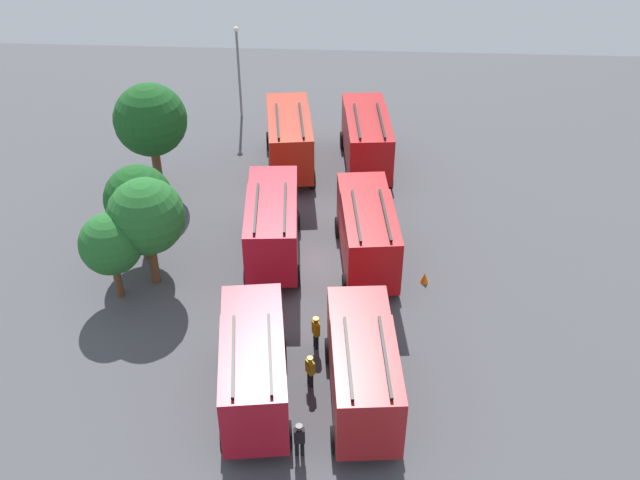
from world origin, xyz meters
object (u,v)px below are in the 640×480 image
firefighter_1 (299,439)px  lamppost (238,65)px  tree_2 (138,199)px  tree_0 (111,244)px  fire_truck_1 (367,231)px  traffic_cone_0 (425,278)px  tree_3 (150,120)px  fire_truck_2 (366,137)px  tree_1 (146,217)px  firefighter_2 (316,331)px  firefighter_0 (310,370)px  fire_truck_4 (272,223)px  fire_truck_0 (363,367)px  fire_truck_5 (289,137)px  fire_truck_3 (254,365)px

firefighter_1 → lamppost: lamppost is taller
tree_2 → tree_0: bearing=169.7°
tree_2 → fire_truck_1: bearing=-90.6°
fire_truck_1 → traffic_cone_0: fire_truck_1 is taller
firefighter_1 → tree_3: bearing=-160.9°
fire_truck_2 → lamppost: 10.91m
tree_2 → traffic_cone_0: 14.68m
tree_3 → tree_1: bearing=-168.4°
tree_2 → tree_3: tree_3 is taller
fire_truck_2 → firefighter_2: 15.97m
tree_0 → tree_2: (3.16, -0.58, 0.46)m
traffic_cone_0 → lamppost: 21.25m
firefighter_0 → tree_2: (8.55, 9.02, 2.66)m
fire_truck_4 → lamppost: size_ratio=1.16×
tree_2 → firefighter_1: bearing=-144.1°
lamppost → fire_truck_0: bearing=-161.7°
fire_truck_5 → firefighter_2: fire_truck_5 is taller
tree_3 → lamppost: size_ratio=1.01×
fire_truck_5 → firefighter_1: fire_truck_5 is taller
fire_truck_5 → firefighter_1: 21.65m
firefighter_0 → fire_truck_0: bearing=-57.9°
fire_truck_4 → tree_2: size_ratio=1.40×
tree_1 → lamppost: lamppost is taller
firefighter_2 → firefighter_0: bearing=61.8°
fire_truck_1 → traffic_cone_0: bearing=-119.6°
fire_truck_2 → tree_0: 17.37m
fire_truck_0 → tree_3: size_ratio=1.15×
fire_truck_0 → tree_2: (9.52, 11.19, 1.39)m
fire_truck_4 → tree_3: size_ratio=1.15×
fire_truck_4 → fire_truck_2: bearing=-31.2°
tree_2 → lamppost: (16.14, -2.71, 0.19)m
fire_truck_2 → tree_1: bearing=132.6°
fire_truck_1 → traffic_cone_0: (-1.25, -2.91, -1.87)m
fire_truck_3 → lamppost: (25.79, 4.14, 1.58)m
fire_truck_1 → tree_0: 12.33m
fire_truck_5 → fire_truck_1: bearing=-161.1°
firefighter_2 → fire_truck_2: bearing=-123.2°
firefighter_0 → firefighter_1: 3.66m
fire_truck_4 → traffic_cone_0: size_ratio=12.88×
fire_truck_3 → tree_3: size_ratio=1.17×
fire_truck_0 → firefighter_0: size_ratio=4.61×
tree_1 → tree_3: bearing=11.6°
lamppost → firefighter_2: bearing=-164.0°
firefighter_1 → firefighter_2: firefighter_2 is taller
fire_truck_1 → fire_truck_0: bearing=172.9°
fire_truck_5 → fire_truck_0: bearing=-174.0°
firefighter_2 → lamppost: (22.39, 6.43, 2.76)m
tree_0 → tree_3: (10.07, 0.35, 1.22)m
fire_truck_2 → fire_truck_4: bearing=147.8°
fire_truck_4 → tree_2: tree_2 is taller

